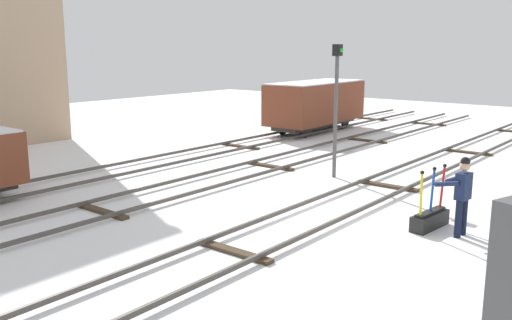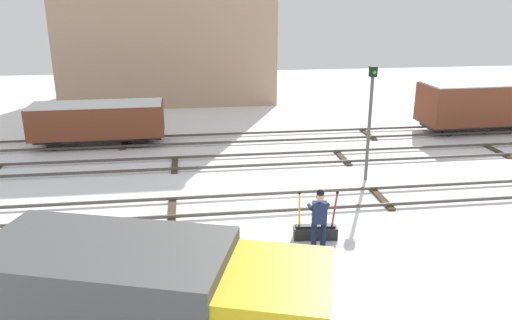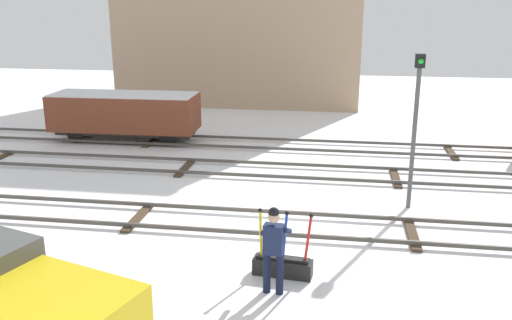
{
  "view_description": "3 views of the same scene",
  "coord_description": "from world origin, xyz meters",
  "views": [
    {
      "loc": [
        -11.57,
        -7.14,
        4.15
      ],
      "look_at": [
        -0.88,
        1.54,
        1.34
      ],
      "focal_mm": 38.87,
      "sensor_mm": 36.0,
      "label": 1
    },
    {
      "loc": [
        -2.85,
        -15.2,
        6.71
      ],
      "look_at": [
        -0.69,
        0.8,
        1.34
      ],
      "focal_mm": 35.49,
      "sensor_mm": 36.0,
      "label": 2
    },
    {
      "loc": [
        1.61,
        -12.83,
        5.56
      ],
      "look_at": [
        -0.66,
        1.91,
        1.2
      ],
      "focal_mm": 38.39,
      "sensor_mm": 36.0,
      "label": 3
    }
  ],
  "objects": [
    {
      "name": "freight_car_far_end",
      "position": [
        -6.98,
        7.9,
        1.16
      ],
      "size": [
        5.92,
        2.06,
        1.96
      ],
      "rotation": [
        0.0,
        0.0,
        0.02
      ],
      "color": "#2D2B28",
      "rests_on": "ground_plane"
    },
    {
      "name": "track_main_line",
      "position": [
        0.0,
        0.0,
        0.11
      ],
      "size": [
        44.0,
        1.94,
        0.18
      ],
      "color": "#4C4742",
      "rests_on": "ground_plane"
    },
    {
      "name": "switch_lever_frame",
      "position": [
        0.58,
        -2.49,
        0.25
      ],
      "size": [
        1.27,
        0.49,
        1.45
      ],
      "rotation": [
        0.0,
        0.0,
        -0.11
      ],
      "color": "black",
      "rests_on": "ground_plane"
    },
    {
      "name": "track_siding_near",
      "position": [
        0.0,
        4.48,
        0.11
      ],
      "size": [
        44.0,
        1.94,
        0.18
      ],
      "color": "#4C4742",
      "rests_on": "ground_plane"
    },
    {
      "name": "ground_plane",
      "position": [
        0.0,
        0.0,
        0.0
      ],
      "size": [
        60.0,
        60.0,
        0.0
      ],
      "primitive_type": "plane",
      "color": "white"
    },
    {
      "name": "rail_worker",
      "position": [
        0.48,
        -3.21,
        1.02
      ],
      "size": [
        0.59,
        0.73,
        1.8
      ],
      "rotation": [
        0.0,
        0.0,
        -0.11
      ],
      "color": "#111831",
      "rests_on": "ground_plane"
    },
    {
      "name": "track_siding_far",
      "position": [
        0.0,
        7.9,
        0.11
      ],
      "size": [
        44.0,
        1.94,
        0.18
      ],
      "color": "#4C4742",
      "rests_on": "ground_plane"
    },
    {
      "name": "apartment_building",
      "position": [
        -3.96,
        18.6,
        5.53
      ],
      "size": [
        13.37,
        6.76,
        11.05
      ],
      "color": "tan",
      "rests_on": "ground_plane"
    },
    {
      "name": "signal_post",
      "position": [
        3.63,
        1.94,
        2.57
      ],
      "size": [
        0.24,
        0.32,
        4.24
      ],
      "color": "#4C4C4C",
      "rests_on": "ground_plane"
    }
  ]
}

